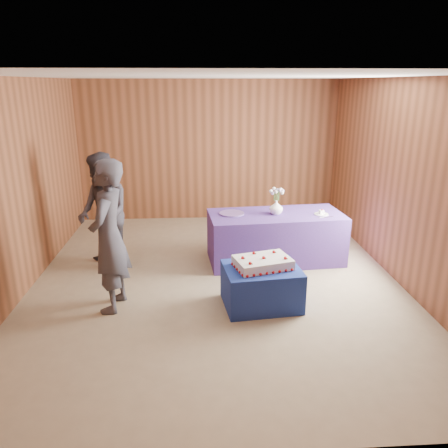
{
  "coord_description": "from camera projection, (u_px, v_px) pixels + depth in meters",
  "views": [
    {
      "loc": [
        -0.24,
        -5.54,
        2.62
      ],
      "look_at": [
        0.12,
        0.1,
        0.79
      ],
      "focal_mm": 35.0,
      "sensor_mm": 36.0,
      "label": 1
    }
  ],
  "objects": [
    {
      "name": "knife",
      "position": [
        326.0,
        217.0,
        6.37
      ],
      "size": [
        0.26,
        0.08,
        0.0
      ],
      "primitive_type": "cube",
      "rotation": [
        0.0,
        0.0,
        0.23
      ],
      "color": "silver",
      "rests_on": "serving_table"
    },
    {
      "name": "ground",
      "position": [
        216.0,
        280.0,
        6.08
      ],
      "size": [
        6.0,
        6.0,
        0.0
      ],
      "primitive_type": "plane",
      "color": "gray",
      "rests_on": "ground"
    },
    {
      "name": "flower_spray",
      "position": [
        277.0,
        191.0,
        6.43
      ],
      "size": [
        0.23,
        0.22,
        0.17
      ],
      "color": "#336026",
      "rests_on": "vase"
    },
    {
      "name": "guest_right",
      "position": [
        103.0,
        213.0,
        6.2
      ],
      "size": [
        0.99,
        1.05,
        1.72
      ],
      "primitive_type": "imported",
      "rotation": [
        0.0,
        0.0,
        -1.03
      ],
      "color": "#2F2E38",
      "rests_on": "ground"
    },
    {
      "name": "platter",
      "position": [
        232.0,
        213.0,
        6.53
      ],
      "size": [
        0.42,
        0.42,
        0.02
      ],
      "primitive_type": "cylinder",
      "rotation": [
        0.0,
        0.0,
        -0.15
      ],
      "color": "#644890",
      "rests_on": "serving_table"
    },
    {
      "name": "plate",
      "position": [
        321.0,
        214.0,
        6.51
      ],
      "size": [
        0.22,
        0.22,
        0.01
      ],
      "primitive_type": "cylinder",
      "rotation": [
        0.0,
        0.0,
        0.04
      ],
      "color": "silver",
      "rests_on": "serving_table"
    },
    {
      "name": "guest_left",
      "position": [
        109.0,
        237.0,
        5.08
      ],
      "size": [
        0.52,
        0.71,
        1.83
      ],
      "primitive_type": "imported",
      "rotation": [
        0.0,
        0.0,
        -1.69
      ],
      "color": "#3A3944",
      "rests_on": "ground"
    },
    {
      "name": "vase",
      "position": [
        276.0,
        207.0,
        6.5
      ],
      "size": [
        0.23,
        0.23,
        0.21
      ],
      "primitive_type": "imported",
      "rotation": [
        0.0,
        0.0,
        -0.13
      ],
      "color": "white",
      "rests_on": "serving_table"
    },
    {
      "name": "cake_slice",
      "position": [
        322.0,
        212.0,
        6.5
      ],
      "size": [
        0.08,
        0.07,
        0.08
      ],
      "rotation": [
        0.0,
        0.0,
        0.27
      ],
      "color": "white",
      "rests_on": "plate"
    },
    {
      "name": "room_shell",
      "position": [
        215.0,
        151.0,
        5.52
      ],
      "size": [
        5.04,
        6.04,
        2.72
      ],
      "color": "brown",
      "rests_on": "ground"
    },
    {
      "name": "serving_table",
      "position": [
        275.0,
        237.0,
        6.66
      ],
      "size": [
        2.07,
        1.06,
        0.75
      ],
      "primitive_type": "cube",
      "rotation": [
        0.0,
        0.0,
        0.08
      ],
      "color": "#4E2F81",
      "rests_on": "ground"
    },
    {
      "name": "sheet_cake",
      "position": [
        263.0,
        263.0,
        5.26
      ],
      "size": [
        0.78,
        0.62,
        0.16
      ],
      "rotation": [
        0.0,
        0.0,
        0.26
      ],
      "color": "white",
      "rests_on": "cake_table"
    },
    {
      "name": "cake_table",
      "position": [
        261.0,
        286.0,
        5.34
      ],
      "size": [
        0.97,
        0.8,
        0.5
      ],
      "primitive_type": "cube",
      "rotation": [
        0.0,
        0.0,
        0.11
      ],
      "color": "navy",
      "rests_on": "ground"
    }
  ]
}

